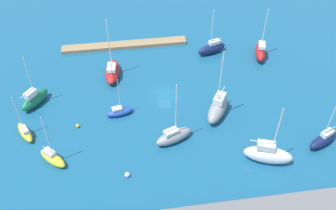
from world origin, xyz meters
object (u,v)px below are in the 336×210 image
at_px(sailboat_green_along_channel, 34,99).
at_px(mooring_buoy_white, 127,175).
at_px(sailboat_blue_outer_mooring, 119,112).
at_px(mooring_buoy_yellow, 78,126).
at_px(sailboat_red_east_end, 261,50).
at_px(sailboat_navy_lone_south, 324,139).
at_px(sailboat_gray_center_basin, 218,108).
at_px(sailboat_navy_inner_mooring, 212,48).
at_px(sailboat_red_off_beacon, 112,71).
at_px(sailboat_yellow_by_breakwater, 52,158).
at_px(sailboat_white_far_south, 268,154).
at_px(sailboat_yellow_lone_north, 25,132).
at_px(pier_dock, 125,45).
at_px(sailboat_gray_mid_basin, 174,136).

relative_size(sailboat_green_along_channel, mooring_buoy_white, 12.78).
bearing_deg(sailboat_blue_outer_mooring, mooring_buoy_yellow, -174.77).
bearing_deg(sailboat_red_east_end, mooring_buoy_yellow, 129.99).
bearing_deg(sailboat_navy_lone_south, mooring_buoy_yellow, -39.03).
distance_m(sailboat_gray_center_basin, sailboat_navy_inner_mooring, 19.01).
bearing_deg(sailboat_navy_lone_south, sailboat_red_off_beacon, -59.93).
distance_m(sailboat_yellow_by_breakwater, sailboat_red_off_beacon, 22.72).
height_order(sailboat_navy_lone_south, sailboat_green_along_channel, sailboat_navy_lone_south).
bearing_deg(mooring_buoy_yellow, sailboat_green_along_channel, -41.80).
bearing_deg(mooring_buoy_yellow, sailboat_white_far_south, 158.31).
relative_size(sailboat_navy_lone_south, mooring_buoy_white, 14.17).
bearing_deg(sailboat_green_along_channel, sailboat_blue_outer_mooring, -70.89).
distance_m(sailboat_navy_inner_mooring, sailboat_red_off_beacon, 21.91).
relative_size(sailboat_navy_lone_south, sailboat_white_far_south, 1.00).
bearing_deg(sailboat_navy_lone_south, sailboat_navy_inner_mooring, -92.04).
bearing_deg(sailboat_yellow_by_breakwater, mooring_buoy_white, 23.17).
bearing_deg(sailboat_yellow_lone_north, pier_dock, -65.02).
bearing_deg(sailboat_red_off_beacon, sailboat_green_along_channel, 120.57).
xyz_separation_m(pier_dock, sailboat_green_along_channel, (17.26, 16.62, 1.02)).
distance_m(sailboat_yellow_by_breakwater, sailboat_green_along_channel, 14.60).
height_order(sailboat_navy_lone_south, sailboat_red_east_end, sailboat_navy_lone_south).
bearing_deg(sailboat_white_far_south, sailboat_gray_center_basin, 134.17).
height_order(sailboat_gray_center_basin, sailboat_blue_outer_mooring, sailboat_gray_center_basin).
relative_size(sailboat_yellow_lone_north, mooring_buoy_white, 10.49).
bearing_deg(sailboat_red_east_end, sailboat_gray_mid_basin, 151.55).
distance_m(sailboat_red_off_beacon, mooring_buoy_yellow, 14.85).
bearing_deg(sailboat_gray_mid_basin, sailboat_navy_inner_mooring, 41.79).
bearing_deg(sailboat_gray_mid_basin, sailboat_white_far_south, -45.97).
bearing_deg(sailboat_red_off_beacon, mooring_buoy_white, -170.62).
bearing_deg(pier_dock, sailboat_white_far_south, 119.68).
height_order(sailboat_yellow_by_breakwater, sailboat_green_along_channel, sailboat_green_along_channel).
bearing_deg(mooring_buoy_yellow, sailboat_navy_lone_south, 166.32).
bearing_deg(mooring_buoy_white, sailboat_navy_lone_south, -176.61).
distance_m(sailboat_green_along_channel, sailboat_white_far_south, 41.83).
distance_m(sailboat_gray_mid_basin, mooring_buoy_white, 10.17).
xyz_separation_m(pier_dock, sailboat_white_far_south, (-20.15, 35.35, 1.27)).
relative_size(sailboat_navy_lone_south, mooring_buoy_yellow, 17.80).
distance_m(sailboat_yellow_by_breakwater, sailboat_gray_mid_basin, 19.51).
xyz_separation_m(pier_dock, mooring_buoy_yellow, (9.49, 23.56, -0.06)).
bearing_deg(sailboat_red_off_beacon, sailboat_white_far_south, -130.85).
height_order(sailboat_navy_lone_south, sailboat_navy_inner_mooring, sailboat_navy_lone_south).
distance_m(sailboat_yellow_by_breakwater, sailboat_yellow_lone_north, 8.03).
relative_size(sailboat_white_far_south, sailboat_yellow_lone_north, 1.35).
relative_size(sailboat_yellow_by_breakwater, sailboat_navy_lone_south, 0.87).
height_order(sailboat_gray_mid_basin, mooring_buoy_white, sailboat_gray_mid_basin).
xyz_separation_m(pier_dock, sailboat_navy_lone_south, (-30.42, 33.28, 0.76)).
bearing_deg(mooring_buoy_white, sailboat_yellow_by_breakwater, -21.99).
bearing_deg(sailboat_yellow_by_breakwater, sailboat_gray_center_basin, 58.48).
xyz_separation_m(sailboat_navy_lone_south, sailboat_red_east_end, (2.22, -25.38, 0.38)).
bearing_deg(sailboat_blue_outer_mooring, mooring_buoy_white, -98.69).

